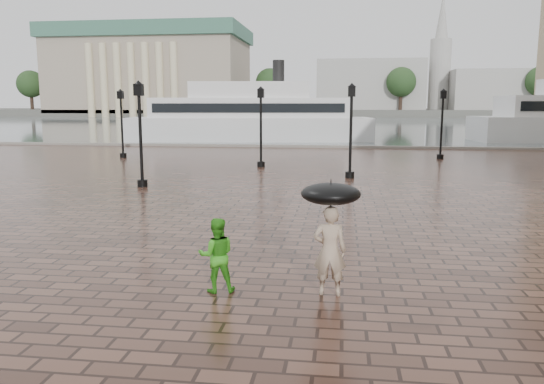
{
  "coord_description": "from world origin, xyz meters",
  "views": [
    {
      "loc": [
        2.63,
        -11.89,
        3.55
      ],
      "look_at": [
        0.92,
        0.95,
        1.4
      ],
      "focal_mm": 35.0,
      "sensor_mm": 36.0,
      "label": 1
    }
  ],
  "objects_px": {
    "ferry_near": "(250,117)",
    "child_pedestrian": "(217,255)",
    "street_lamps": "(267,126)",
    "adult_pedestrian": "(330,251)"
  },
  "relations": [
    {
      "from": "adult_pedestrian",
      "to": "ferry_near",
      "type": "xyz_separation_m",
      "value": [
        -8.88,
        41.84,
        1.47
      ]
    },
    {
      "from": "child_pedestrian",
      "to": "ferry_near",
      "type": "height_order",
      "value": "ferry_near"
    },
    {
      "from": "street_lamps",
      "to": "ferry_near",
      "type": "distance_m",
      "value": 22.49
    },
    {
      "from": "adult_pedestrian",
      "to": "street_lamps",
      "type": "bearing_deg",
      "value": -78.36
    },
    {
      "from": "street_lamps",
      "to": "child_pedestrian",
      "type": "height_order",
      "value": "street_lamps"
    },
    {
      "from": "street_lamps",
      "to": "child_pedestrian",
      "type": "distance_m",
      "value": 20.14
    },
    {
      "from": "street_lamps",
      "to": "child_pedestrian",
      "type": "xyz_separation_m",
      "value": [
        1.9,
        -19.98,
        -1.61
      ]
    },
    {
      "from": "ferry_near",
      "to": "child_pedestrian",
      "type": "bearing_deg",
      "value": -89.06
    },
    {
      "from": "street_lamps",
      "to": "adult_pedestrian",
      "type": "relative_size",
      "value": 12.55
    },
    {
      "from": "street_lamps",
      "to": "adult_pedestrian",
      "type": "bearing_deg",
      "value": -78.53
    }
  ]
}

